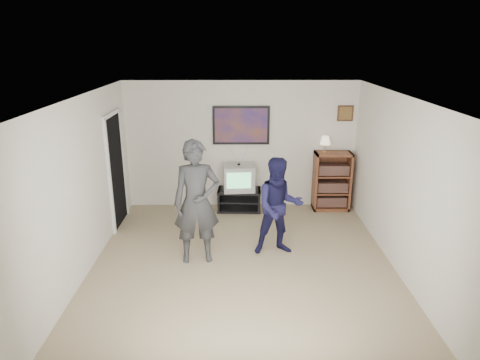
{
  "coord_description": "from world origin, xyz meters",
  "views": [
    {
      "loc": [
        -0.08,
        -5.68,
        3.23
      ],
      "look_at": [
        -0.03,
        0.63,
        1.15
      ],
      "focal_mm": 32.0,
      "sensor_mm": 36.0,
      "label": 1
    }
  ],
  "objects_px": {
    "person_tall": "(197,202)",
    "person_short": "(279,207)",
    "bookshelf": "(332,181)",
    "media_stand": "(239,200)",
    "crt_television": "(239,177)"
  },
  "relations": [
    {
      "from": "crt_television",
      "to": "media_stand",
      "type": "bearing_deg",
      "value": -3.98
    },
    {
      "from": "media_stand",
      "to": "bookshelf",
      "type": "xyz_separation_m",
      "value": [
        1.82,
        0.05,
        0.37
      ]
    },
    {
      "from": "bookshelf",
      "to": "media_stand",
      "type": "bearing_deg",
      "value": -178.43
    },
    {
      "from": "bookshelf",
      "to": "person_short",
      "type": "height_order",
      "value": "person_short"
    },
    {
      "from": "media_stand",
      "to": "crt_television",
      "type": "bearing_deg",
      "value": -177.08
    },
    {
      "from": "media_stand",
      "to": "person_short",
      "type": "xyz_separation_m",
      "value": [
        0.6,
        -1.79,
        0.57
      ]
    },
    {
      "from": "media_stand",
      "to": "bookshelf",
      "type": "height_order",
      "value": "bookshelf"
    },
    {
      "from": "person_short",
      "to": "media_stand",
      "type": "bearing_deg",
      "value": 101.64
    },
    {
      "from": "person_tall",
      "to": "person_short",
      "type": "bearing_deg",
      "value": 2.49
    },
    {
      "from": "crt_television",
      "to": "person_tall",
      "type": "height_order",
      "value": "person_tall"
    },
    {
      "from": "bookshelf",
      "to": "person_short",
      "type": "distance_m",
      "value": 2.21
    },
    {
      "from": "person_short",
      "to": "bookshelf",
      "type": "bearing_deg",
      "value": 49.56
    },
    {
      "from": "media_stand",
      "to": "crt_television",
      "type": "distance_m",
      "value": 0.46
    },
    {
      "from": "bookshelf",
      "to": "person_tall",
      "type": "bearing_deg",
      "value": -140.03
    },
    {
      "from": "crt_television",
      "to": "bookshelf",
      "type": "relative_size",
      "value": 0.51
    }
  ]
}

